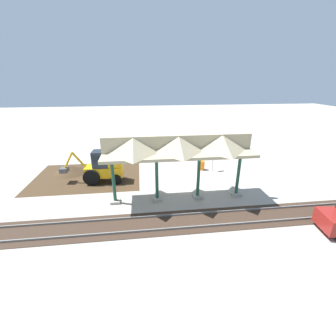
% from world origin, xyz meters
% --- Properties ---
extents(ground_plane, '(120.00, 120.00, 0.00)m').
position_xyz_m(ground_plane, '(0.00, 0.00, 0.00)').
color(ground_plane, '#9E998E').
extents(dirt_work_zone, '(9.56, 7.00, 0.01)m').
position_xyz_m(dirt_work_zone, '(9.44, -1.19, 0.00)').
color(dirt_work_zone, '#42301E').
rests_on(dirt_work_zone, ground).
extents(platform_canopy, '(10.48, 3.20, 4.90)m').
position_xyz_m(platform_canopy, '(1.79, 3.94, 4.14)').
color(platform_canopy, '#9E998E').
rests_on(platform_canopy, ground).
extents(rail_tracks, '(60.00, 2.58, 0.15)m').
position_xyz_m(rail_tracks, '(0.00, 6.93, 0.03)').
color(rail_tracks, slate).
rests_on(rail_tracks, ground).
extents(stop_sign, '(0.71, 0.33, 2.04)m').
position_xyz_m(stop_sign, '(-2.55, -1.19, 1.45)').
color(stop_sign, gray).
rests_on(stop_sign, ground).
extents(backhoe, '(5.38, 1.89, 2.82)m').
position_xyz_m(backhoe, '(7.81, 0.05, 1.26)').
color(backhoe, orange).
rests_on(backhoe, ground).
extents(dirt_mound, '(6.35, 6.35, 1.32)m').
position_xyz_m(dirt_mound, '(11.22, -2.43, 0.00)').
color(dirt_mound, '#42301E').
rests_on(dirt_mound, ground).
extents(traffic_barrel, '(0.56, 0.56, 0.90)m').
position_xyz_m(traffic_barrel, '(-1.56, -1.57, 0.45)').
color(traffic_barrel, orange).
rests_on(traffic_barrel, ground).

